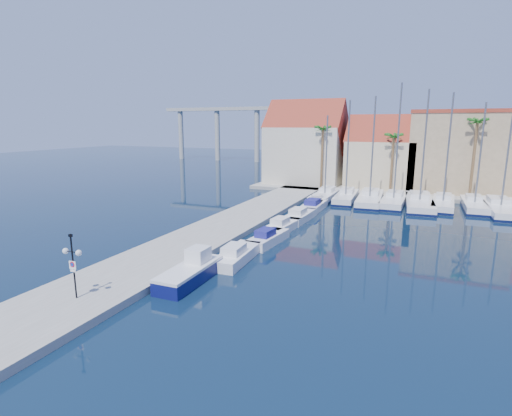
{
  "coord_description": "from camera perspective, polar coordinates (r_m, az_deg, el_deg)",
  "views": [
    {
      "loc": [
        8.96,
        -16.73,
        10.11
      ],
      "look_at": [
        -4.49,
        13.98,
        3.0
      ],
      "focal_mm": 28.0,
      "sensor_mm": 36.0,
      "label": 1
    }
  ],
  "objects": [
    {
      "name": "fishing_boat",
      "position": [
        26.67,
        -9.28,
        -8.93
      ],
      "size": [
        1.99,
        5.73,
        2.0
      ],
      "rotation": [
        0.0,
        0.0,
        0.02
      ],
      "color": "#0E1251",
      "rests_on": "ground"
    },
    {
      "name": "building_2",
      "position": [
        64.97,
        27.41,
        7.25
      ],
      "size": [
        14.2,
        10.2,
        11.5
      ],
      "color": "#9E8661",
      "rests_on": "shore_north"
    },
    {
      "name": "palm_0",
      "position": [
        60.62,
        9.53,
        10.84
      ],
      "size": [
        2.6,
        2.6,
        10.15
      ],
      "color": "brown",
      "rests_on": "shore_north"
    },
    {
      "name": "sailboat_5",
      "position": [
        53.92,
        25.15,
        0.68
      ],
      "size": [
        2.89,
        9.53,
        13.63
      ],
      "rotation": [
        0.0,
        0.0,
        -0.04
      ],
      "color": "white",
      "rests_on": "ground"
    },
    {
      "name": "sailboat_0",
      "position": [
        54.89,
        9.95,
        1.79
      ],
      "size": [
        2.6,
        9.43,
        11.16
      ],
      "rotation": [
        0.0,
        0.0,
        -0.01
      ],
      "color": "white",
      "rests_on": "ground"
    },
    {
      "name": "shore_north",
      "position": [
        65.49,
        24.29,
        2.25
      ],
      "size": [
        54.0,
        16.0,
        0.5
      ],
      "primitive_type": "cube",
      "color": "gray",
      "rests_on": "ground"
    },
    {
      "name": "sailboat_7",
      "position": [
        54.24,
        31.44,
        0.05
      ],
      "size": [
        3.62,
        11.65,
        11.23
      ],
      "rotation": [
        0.0,
        0.0,
        0.05
      ],
      "color": "white",
      "rests_on": "ground"
    },
    {
      "name": "motorboat_west_0",
      "position": [
        29.99,
        -2.81,
        -6.71
      ],
      "size": [
        2.15,
        5.82,
        1.4
      ],
      "rotation": [
        0.0,
        0.0,
        0.06
      ],
      "color": "white",
      "rests_on": "ground"
    },
    {
      "name": "sailboat_4",
      "position": [
        53.55,
        22.28,
        0.81
      ],
      "size": [
        4.09,
        12.19,
        14.05
      ],
      "rotation": [
        0.0,
        0.0,
        0.08
      ],
      "color": "white",
      "rests_on": "ground"
    },
    {
      "name": "motorboat_west_1",
      "position": [
        34.25,
        1.67,
        -4.31
      ],
      "size": [
        2.14,
        5.4,
        1.4
      ],
      "rotation": [
        0.0,
        0.0,
        -0.09
      ],
      "color": "white",
      "rests_on": "ground"
    },
    {
      "name": "sailboat_6",
      "position": [
        54.57,
        28.69,
        0.45
      ],
      "size": [
        2.69,
        9.3,
        12.48
      ],
      "rotation": [
        0.0,
        0.0,
        0.03
      ],
      "color": "white",
      "rests_on": "ground"
    },
    {
      "name": "motorboat_west_3",
      "position": [
        42.68,
        6.22,
        -1.1
      ],
      "size": [
        2.16,
        6.11,
        1.4
      ],
      "rotation": [
        0.0,
        0.0,
        -0.04
      ],
      "color": "white",
      "rests_on": "ground"
    },
    {
      "name": "quay_west",
      "position": [
        36.52,
        -6.82,
        -3.78
      ],
      "size": [
        6.0,
        77.0,
        0.5
      ],
      "primitive_type": "cube",
      "color": "gray",
      "rests_on": "ground"
    },
    {
      "name": "palm_2",
      "position": [
        58.95,
        29.08,
        10.41
      ],
      "size": [
        2.6,
        2.6,
        11.15
      ],
      "color": "brown",
      "rests_on": "shore_north"
    },
    {
      "name": "palm_1",
      "position": [
        58.97,
        19.08,
        9.41
      ],
      "size": [
        2.6,
        2.6,
        9.15
      ],
      "color": "brown",
      "rests_on": "shore_north"
    },
    {
      "name": "building_1",
      "position": [
        64.29,
        17.51,
        7.13
      ],
      "size": [
        10.3,
        8.0,
        11.0
      ],
      "color": "beige",
      "rests_on": "shore_north"
    },
    {
      "name": "sailboat_1",
      "position": [
        54.47,
        12.76,
        1.62
      ],
      "size": [
        3.0,
        9.35,
        13.01
      ],
      "rotation": [
        0.0,
        0.0,
        0.06
      ],
      "color": "white",
      "rests_on": "ground"
    },
    {
      "name": "motorboat_west_2",
      "position": [
        38.34,
        3.76,
        -2.56
      ],
      "size": [
        2.2,
        5.62,
        1.4
      ],
      "rotation": [
        0.0,
        0.0,
        -0.08
      ],
      "color": "white",
      "rests_on": "ground"
    },
    {
      "name": "sailboat_2",
      "position": [
        54.02,
        15.98,
        1.34
      ],
      "size": [
        3.6,
        11.2,
        13.41
      ],
      "rotation": [
        0.0,
        0.0,
        0.06
      ],
      "color": "white",
      "rests_on": "ground"
    },
    {
      "name": "motorboat_west_4",
      "position": [
        48.04,
        8.21,
        0.32
      ],
      "size": [
        2.12,
        6.42,
        1.4
      ],
      "rotation": [
        0.0,
        0.0,
        0.01
      ],
      "color": "white",
      "rests_on": "ground"
    },
    {
      "name": "ground",
      "position": [
        21.51,
        -4.16,
        -16.1
      ],
      "size": [
        260.0,
        260.0,
        0.0
      ],
      "primitive_type": "plane",
      "color": "black",
      "rests_on": "ground"
    },
    {
      "name": "motorboat_west_5",
      "position": [
        51.27,
        8.79,
        1.04
      ],
      "size": [
        2.18,
        5.48,
        1.4
      ],
      "rotation": [
        0.0,
        0.0,
        0.09
      ],
      "color": "white",
      "rests_on": "ground"
    },
    {
      "name": "sailboat_3",
      "position": [
        53.62,
        19.11,
        1.11
      ],
      "size": [
        2.84,
        10.15,
        14.87
      ],
      "rotation": [
        0.0,
        0.0,
        -0.02
      ],
      "color": "white",
      "rests_on": "ground"
    },
    {
      "name": "viaduct",
      "position": [
        109.8,
        -2.34,
        12.03
      ],
      "size": [
        48.0,
        2.2,
        14.45
      ],
      "color": "#9E9E99",
      "rests_on": "ground"
    },
    {
      "name": "lamp_post",
      "position": [
        24.29,
        -24.75,
        -6.29
      ],
      "size": [
        1.27,
        0.38,
        3.74
      ],
      "rotation": [
        0.0,
        0.0,
        0.05
      ],
      "color": "black",
      "rests_on": "quay_west"
    },
    {
      "name": "building_0",
      "position": [
        66.59,
        7.16,
        8.79
      ],
      "size": [
        12.3,
        9.0,
        13.5
      ],
      "color": "beige",
      "rests_on": "shore_north"
    }
  ]
}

